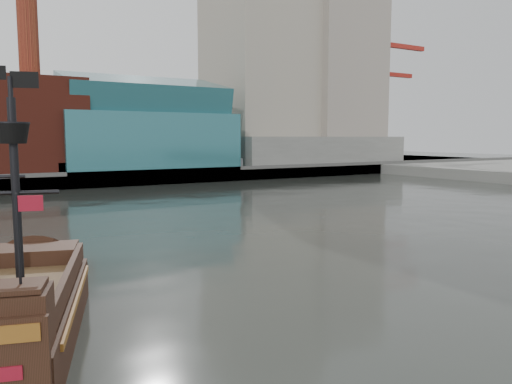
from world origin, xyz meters
TOP-DOWN VIEW (x-y plane):
  - ground at (0.00, 0.00)m, footprint 400.00×400.00m
  - promenade_far at (0.00, 92.00)m, footprint 220.00×60.00m
  - seawall at (0.00, 62.50)m, footprint 220.00×1.00m
  - skyline at (5.21, 84.56)m, footprint 149.00×45.00m
  - crane_a at (78.63, 82.00)m, footprint 22.50×4.00m
  - crane_b at (88.23, 92.00)m, footprint 19.10×4.00m
  - pirate_ship at (-17.96, 3.13)m, footprint 8.67×15.82m

SIDE VIEW (x-z plane):
  - ground at x=0.00m, z-range 0.00..0.00m
  - promenade_far at x=0.00m, z-range 0.00..2.00m
  - pirate_ship at x=-17.96m, z-range -4.65..6.70m
  - seawall at x=0.00m, z-range 0.00..2.60m
  - crane_b at x=88.23m, z-range 2.45..28.70m
  - crane_a at x=78.63m, z-range 2.99..35.24m
  - skyline at x=5.21m, z-range -6.45..55.55m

